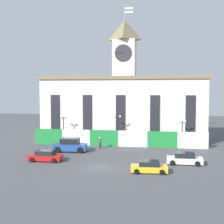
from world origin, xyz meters
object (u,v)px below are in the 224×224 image
Objects in this scene: street_lamp_left at (117,124)px; car_red_sedan at (45,156)px; car_yellow_coupe at (149,167)px; pedestrian at (100,142)px; car_white_taxi at (185,159)px; street_lamp_right at (64,124)px; car_blue_van at (70,146)px; street_lamp_far_right at (182,127)px.

street_lamp_left is 15.66m from car_red_sedan.
pedestrian reaches higher than car_yellow_coupe.
car_yellow_coupe is 0.95× the size of car_white_taxi.
street_lamp_right reaches higher than car_white_taxi.
car_blue_van is at bearing -134.18° from street_lamp_left.
car_white_taxi reaches higher than car_red_sedan.
car_red_sedan is (-7.82, -13.21, -3.07)m from street_lamp_left.
street_lamp_left reaches higher than car_yellow_coupe.
car_blue_van is at bearing 77.13° from car_red_sedan.
car_yellow_coupe is 0.82× the size of car_blue_van.
street_lamp_left is 0.99× the size of car_blue_van.
street_lamp_far_right is (20.40, 0.00, -0.27)m from street_lamp_right.
car_white_taxi is (20.02, -12.03, -2.91)m from street_lamp_right.
street_lamp_far_right is at bearing -90.88° from car_white_taxi.
street_lamp_right is 9.58m from street_lamp_left.
car_white_taxi is 15.63m from pedestrian.
street_lamp_right is 23.16m from car_yellow_coupe.
car_blue_van is at bearing -64.39° from street_lamp_right.
car_blue_van is at bearing -16.87° from car_white_taxi.
street_lamp_far_right is at bearing 34.45° from car_red_sedan.
car_blue_van is at bearing -103.25° from pedestrian.
car_blue_van is at bearing -42.93° from car_yellow_coupe.
street_lamp_right is 1.12× the size of car_red_sedan.
car_red_sedan is (1.76, -13.21, -2.93)m from street_lamp_right.
street_lamp_right is at bearing 111.07° from car_blue_van.
street_lamp_left is 9.62m from car_blue_van.
car_yellow_coupe is 2.32× the size of pedestrian.
street_lamp_right reaches higher than street_lamp_far_right.
street_lamp_right is 1.15× the size of car_yellow_coupe.
car_white_taxi is at bearing 2.84° from car_red_sedan.
street_lamp_far_right is 2.44× the size of pedestrian.
car_red_sedan is 2.38× the size of pedestrian.
car_yellow_coupe is (15.70, -16.76, -2.98)m from street_lamp_right.
car_yellow_coupe is at bearing -15.16° from car_red_sedan.
car_red_sedan is at bearing -18.19° from car_yellow_coupe.
street_lamp_far_right is at bearing 0.00° from street_lamp_left.
pedestrian is at bearing 36.40° from car_blue_van.
car_red_sedan is 6.76m from car_blue_van.
street_lamp_far_right is (10.82, 0.00, -0.41)m from street_lamp_left.
car_red_sedan is at bearing 4.69° from car_white_taxi.
pedestrian is (-13.24, -3.14, -2.32)m from street_lamp_far_right.
pedestrian is (-8.54, 13.62, 0.39)m from car_yellow_coupe.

